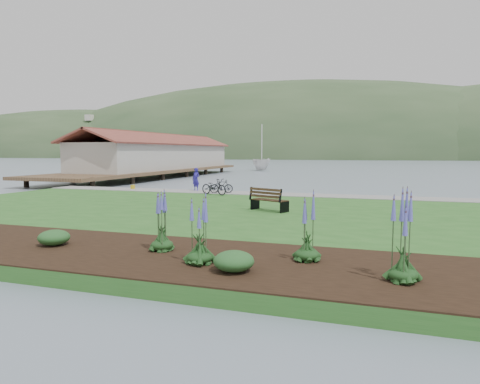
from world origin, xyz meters
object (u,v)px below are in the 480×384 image
Objects in this scene: park_bench at (268,199)px; bicycle_a at (214,187)px; sailboat at (262,171)px; person at (196,177)px.

park_bench is 7.99m from bicycle_a.
park_bench is at bearing -111.83° from sailboat.
person is at bearing 64.61° from bicycle_a.
park_bench is at bearing -121.46° from bicycle_a.
person is 0.08× the size of sailboat.
bicycle_a is at bearing 153.69° from park_bench.
person is 0.96× the size of bicycle_a.
park_bench is at bearing -31.25° from person.
bicycle_a is 0.08× the size of sailboat.
park_bench is 1.02× the size of person.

